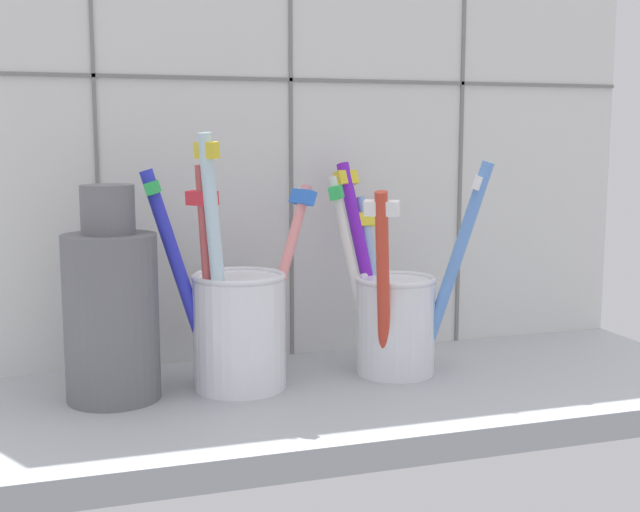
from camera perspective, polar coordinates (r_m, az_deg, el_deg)
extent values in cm
cube|color=#9EA3A8|center=(63.51, 0.79, -10.08)|extent=(64.00, 22.00, 2.00)
cube|color=silver|center=(71.77, -2.26, 9.47)|extent=(64.00, 2.00, 45.00)
cube|color=gray|center=(68.14, -15.25, 9.26)|extent=(0.30, 0.20, 45.00)
cube|color=gray|center=(70.71, -2.02, 9.49)|extent=(0.30, 0.20, 45.00)
cube|color=gray|center=(76.61, 9.74, 9.29)|extent=(0.30, 0.20, 45.00)
cube|color=gray|center=(70.85, -2.03, 12.06)|extent=(64.00, 0.20, 0.30)
cylinder|color=white|center=(63.07, -5.56, -5.26)|extent=(7.01, 7.01, 8.56)
torus|color=silver|center=(62.21, -5.62, -1.42)|extent=(7.16, 7.16, 0.50)
cylinder|color=#2F36D8|center=(61.98, -9.50, -1.62)|extent=(5.85, 2.29, 16.42)
cube|color=green|center=(61.39, -11.47, 4.64)|extent=(1.58, 2.56, 1.09)
cylinder|color=#BF4E4E|center=(60.44, -7.77, -1.62)|extent=(1.93, 1.82, 16.62)
cube|color=#E5333F|center=(59.39, -8.14, 3.97)|extent=(2.26, 2.39, 1.06)
cylinder|color=pink|center=(64.10, -2.74, -1.82)|extent=(5.98, 3.07, 15.00)
cube|color=blue|center=(64.67, -1.20, 4.07)|extent=(1.87, 2.55, 1.31)
cylinder|color=silver|center=(59.49, -7.15, -0.66)|extent=(2.95, 2.57, 18.94)
cube|color=yellow|center=(58.18, -7.84, 7.25)|extent=(1.72, 1.93, 1.21)
cylinder|color=white|center=(66.94, 5.24, -4.86)|extent=(6.29, 6.29, 7.65)
torus|color=silver|center=(66.18, 5.28, -1.63)|extent=(6.47, 6.47, 0.50)
cylinder|color=#5E93E2|center=(65.59, 9.16, -0.85)|extent=(5.54, 3.87, 16.89)
cube|color=white|center=(64.76, 11.01, 5.00)|extent=(2.02, 2.55, 1.16)
cylinder|color=#86A5D3|center=(68.54, 3.72, -1.70)|extent=(1.67, 5.33, 13.75)
cube|color=yellow|center=(69.16, 3.12, 2.50)|extent=(2.14, 1.43, 1.32)
cylinder|color=purple|center=(68.25, 3.06, -0.54)|extent=(3.42, 6.41, 16.62)
cube|color=yellow|center=(69.20, 1.83, 5.41)|extent=(2.27, 1.74, 1.32)
cylinder|color=red|center=(62.70, 4.39, -2.13)|extent=(2.88, 3.90, 14.78)
cube|color=white|center=(60.73, 4.28, 3.31)|extent=(2.68, 2.12, 1.23)
cylinder|color=silver|center=(66.26, 2.27, -1.19)|extent=(3.97, 2.48, 15.56)
cube|color=green|center=(65.68, 1.12, 4.40)|extent=(1.91, 2.35, 1.22)
cylinder|color=slate|center=(61.54, -14.17, -4.13)|extent=(6.75, 6.75, 12.09)
cylinder|color=slate|center=(60.38, -14.43, 3.12)|extent=(3.81, 3.81, 3.51)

